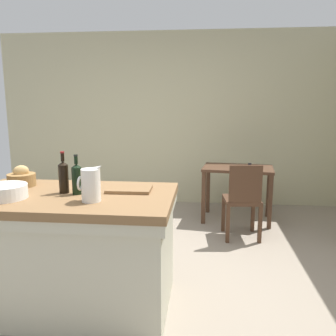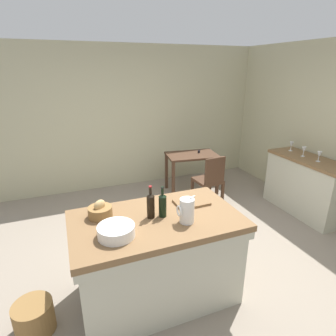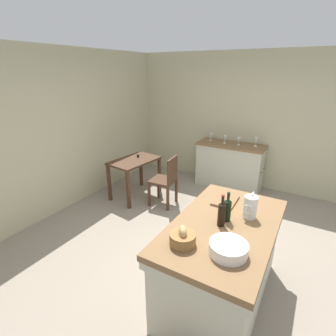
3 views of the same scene
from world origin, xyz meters
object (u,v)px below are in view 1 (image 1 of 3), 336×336
Objects in this scene: wooden_chair at (243,199)px; bread_basket at (22,179)px; island_table at (72,246)px; wash_bowl at (5,192)px; writing_desk at (238,176)px; pitcher at (91,185)px; cutting_board at (129,189)px; wine_bottle_dark at (77,178)px; wine_bottle_amber at (64,176)px.

bread_basket is at bearing -145.69° from wooden_chair.
wash_bowl is at bearing -158.17° from island_table.
pitcher reaches higher than writing_desk.
pitcher is 1.22× the size of bread_basket.
cutting_board is (-1.01, -2.04, 0.30)m from writing_desk.
wine_bottle_dark reaches higher than pitcher.
wooden_chair is 3.33× the size of pitcher.
pitcher is 0.85× the size of wine_bottle_amber.
pitcher is 0.33m from wine_bottle_amber.
pitcher is 0.79m from bread_basket.
wash_bowl is 0.41m from wine_bottle_amber.
island_table is 4.95× the size of wine_bottle_amber.
writing_desk is at bearing 51.84° from wash_bowl.
pitcher is at bearing -35.51° from wine_bottle_amber.
wine_bottle_amber reaches higher than cutting_board.
wooden_chair is 4.05× the size of bread_basket.
wine_bottle_dark reaches higher than island_table.
pitcher is at bearing -47.12° from wine_bottle_dark.
wash_bowl reaches higher than wooden_chair.
writing_desk is 1.08× the size of wooden_chair.
bread_basket is 0.58m from wine_bottle_dark.
wine_bottle_amber reaches higher than wooden_chair.
wooden_chair is 1.75m from cutting_board.
wine_bottle_dark reaches higher than wooden_chair.
pitcher is at bearing -125.87° from wooden_chair.
bread_basket is (-0.70, 0.37, -0.06)m from pitcher.
bread_basket is (-1.91, -1.30, 0.48)m from wooden_chair.
writing_desk is 3.07× the size of wine_bottle_amber.
pitcher is 0.38m from cutting_board.
pitcher is (0.23, -0.17, 0.53)m from island_table.
wooden_chair is (0.00, -0.67, -0.13)m from writing_desk.
wooden_chair is 2.36m from bread_basket.
writing_desk is 2.99m from wash_bowl.
wooden_chair is 2.16m from wine_bottle_amber.
wine_bottle_dark is (-1.37, -1.50, 0.53)m from wooden_chair.
island_table is 1.61× the size of writing_desk.
wine_bottle_amber reaches higher than bread_basket.
wash_bowl is 0.88m from cutting_board.
island_table is at bearing -133.64° from wooden_chair.
writing_desk is 2.29m from cutting_board.
island_table is 7.06× the size of bread_basket.
pitcher is 0.91× the size of wine_bottle_dark.
wooden_chair is at bearing -89.88° from writing_desk.
writing_desk is at bearing 55.48° from wine_bottle_amber.
bread_basket is 0.47m from wine_bottle_amber.
writing_desk is 2.64m from wine_bottle_amber.
wine_bottle_dark is at bearing -20.13° from bread_basket.
wine_bottle_dark is at bearing -132.47° from wooden_chair.
bread_basket reaches higher than cutting_board.
bread_basket reaches higher than writing_desk.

